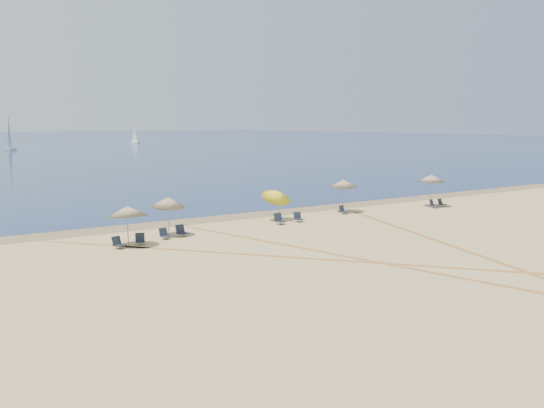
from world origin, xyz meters
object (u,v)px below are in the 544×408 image
at_px(chair_8, 343,210).
at_px(umbrella_5, 431,178).
at_px(umbrella_4, 343,183).
at_px(chair_3, 140,239).
at_px(chair_7, 298,218).
at_px(umbrella_3, 277,194).
at_px(chair_2, 118,243).
at_px(chair_4, 164,234).
at_px(sailboat_2, 10,140).
at_px(umbrella_1, 127,211).
at_px(chair_9, 433,204).
at_px(chair_6, 279,219).
at_px(sailboat_0, 135,137).
at_px(umbrella_2, 168,202).
at_px(chair_10, 441,203).
at_px(chair_5, 181,231).

bearing_deg(chair_8, umbrella_5, -17.85).
xyz_separation_m(umbrella_4, chair_8, (-0.61, -0.73, -1.85)).
distance_m(chair_3, chair_7, 11.65).
relative_size(umbrella_3, chair_2, 3.29).
distance_m(chair_2, chair_4, 3.27).
bearing_deg(sailboat_2, umbrella_1, -71.47).
bearing_deg(umbrella_1, chair_9, 1.21).
relative_size(chair_6, sailboat_0, 0.10).
height_order(chair_2, chair_7, chair_7).
height_order(umbrella_1, chair_6, umbrella_1).
bearing_deg(chair_7, umbrella_5, 7.10).
bearing_deg(sailboat_0, chair_6, -115.13).
bearing_deg(umbrella_1, chair_4, 15.28).
height_order(umbrella_2, umbrella_4, umbrella_4).
bearing_deg(chair_3, chair_9, 22.62).
bearing_deg(umbrella_5, chair_10, -41.25).
xyz_separation_m(umbrella_2, umbrella_4, (14.60, 1.40, 0.14)).
height_order(chair_6, sailboat_0, sailboat_0).
height_order(chair_6, chair_10, chair_6).
bearing_deg(chair_6, chair_5, -178.60).
relative_size(chair_8, chair_10, 1.04).
height_order(chair_2, chair_3, chair_2).
distance_m(umbrella_2, chair_2, 4.49).
distance_m(chair_7, chair_8, 4.85).
bearing_deg(umbrella_5, umbrella_4, 168.30).
xyz_separation_m(chair_7, chair_10, (13.71, -0.46, -0.01)).
bearing_deg(umbrella_3, chair_10, -6.87).
relative_size(umbrella_1, chair_8, 3.26).
xyz_separation_m(umbrella_2, chair_5, (0.52, -0.64, -1.69)).
xyz_separation_m(chair_5, sailboat_2, (12.72, 119.72, 2.16)).
height_order(umbrella_3, chair_9, umbrella_3).
relative_size(umbrella_5, chair_8, 3.72).
xyz_separation_m(chair_4, sailboat_2, (13.86, 119.87, 2.19)).
relative_size(chair_3, sailboat_0, 0.11).
bearing_deg(chair_10, chair_5, 170.47).
height_order(umbrella_3, chair_10, umbrella_3).
bearing_deg(chair_3, chair_4, 42.91).
height_order(umbrella_4, chair_6, umbrella_4).
relative_size(umbrella_5, chair_6, 3.63).
xyz_separation_m(umbrella_4, chair_5, (-14.09, -2.04, -1.83)).
height_order(chair_4, sailboat_2, sailboat_2).
bearing_deg(chair_4, chair_10, -7.88).
bearing_deg(chair_5, umbrella_2, 122.25).
distance_m(umbrella_4, chair_7, 5.92).
relative_size(umbrella_4, chair_3, 3.36).
height_order(umbrella_4, sailboat_0, sailboat_0).
bearing_deg(sailboat_0, umbrella_5, -109.85).
bearing_deg(chair_4, umbrella_1, -172.70).
bearing_deg(sailboat_2, chair_8, -63.44).
height_order(chair_3, chair_4, chair_4).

